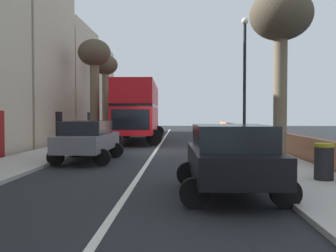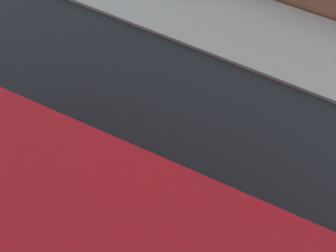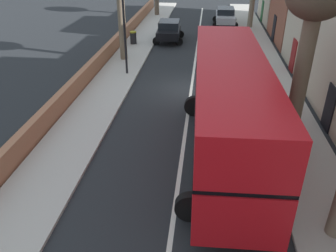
{
  "view_description": "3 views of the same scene",
  "coord_description": "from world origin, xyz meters",
  "px_view_note": "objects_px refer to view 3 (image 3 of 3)",
  "views": [
    {
      "loc": [
        1.3,
        -19.51,
        1.95
      ],
      "look_at": [
        0.48,
        5.5,
        1.14
      ],
      "focal_mm": 39.71,
      "sensor_mm": 36.0,
      "label": 1
    },
    {
      "loc": [
        -0.87,
        7.39,
        5.95
      ],
      "look_at": [
        0.86,
        8.22,
        0.92
      ],
      "focal_mm": 27.17,
      "sensor_mm": 36.0,
      "label": 2
    },
    {
      "loc": [
        -0.75,
        18.84,
        7.84
      ],
      "look_at": [
        0.56,
        7.24,
        1.45
      ],
      "focal_mm": 36.72,
      "sensor_mm": 36.0,
      "label": 3
    }
  ],
  "objects_px": {
    "parked_car_black_right_1": "(169,30)",
    "street_tree_left_4": "(314,13)",
    "double_decker_bus": "(229,104)",
    "parked_car_silver_left_2": "(225,16)",
    "lamppost_right": "(124,15)",
    "parked_car_grey_left_0": "(232,54)",
    "litter_bin_right": "(133,37)"
  },
  "relations": [
    {
      "from": "parked_car_silver_left_2",
      "to": "litter_bin_right",
      "type": "height_order",
      "value": "parked_car_silver_left_2"
    },
    {
      "from": "parked_car_black_right_1",
      "to": "double_decker_bus",
      "type": "bearing_deg",
      "value": 103.42
    },
    {
      "from": "parked_car_silver_left_2",
      "to": "lamppost_right",
      "type": "bearing_deg",
      "value": 66.25
    },
    {
      "from": "parked_car_grey_left_0",
      "to": "litter_bin_right",
      "type": "height_order",
      "value": "parked_car_grey_left_0"
    },
    {
      "from": "parked_car_grey_left_0",
      "to": "street_tree_left_4",
      "type": "distance_m",
      "value": 11.1
    },
    {
      "from": "parked_car_silver_left_2",
      "to": "litter_bin_right",
      "type": "relative_size",
      "value": 4.4
    },
    {
      "from": "double_decker_bus",
      "to": "street_tree_left_4",
      "type": "height_order",
      "value": "street_tree_left_4"
    },
    {
      "from": "parked_car_silver_left_2",
      "to": "parked_car_grey_left_0",
      "type": "bearing_deg",
      "value": 90.01
    },
    {
      "from": "double_decker_bus",
      "to": "parked_car_silver_left_2",
      "type": "xyz_separation_m",
      "value": [
        -0.8,
        -24.42,
        -1.4
      ]
    },
    {
      "from": "street_tree_left_4",
      "to": "litter_bin_right",
      "type": "relative_size",
      "value": 6.78
    },
    {
      "from": "parked_car_black_right_1",
      "to": "parked_car_silver_left_2",
      "type": "relative_size",
      "value": 0.89
    },
    {
      "from": "double_decker_bus",
      "to": "parked_car_black_right_1",
      "type": "bearing_deg",
      "value": -76.58
    },
    {
      "from": "parked_car_grey_left_0",
      "to": "double_decker_bus",
      "type": "bearing_deg",
      "value": 85.94
    },
    {
      "from": "parked_car_silver_left_2",
      "to": "lamppost_right",
      "type": "height_order",
      "value": "lamppost_right"
    },
    {
      "from": "parked_car_silver_left_2",
      "to": "street_tree_left_4",
      "type": "distance_m",
      "value": 23.59
    },
    {
      "from": "double_decker_bus",
      "to": "street_tree_left_4",
      "type": "xyz_separation_m",
      "value": [
        -2.82,
        -1.36,
        3.13
      ]
    },
    {
      "from": "parked_car_silver_left_2",
      "to": "street_tree_left_4",
      "type": "height_order",
      "value": "street_tree_left_4"
    },
    {
      "from": "double_decker_bus",
      "to": "parked_car_silver_left_2",
      "type": "height_order",
      "value": "double_decker_bus"
    },
    {
      "from": "double_decker_bus",
      "to": "lamppost_right",
      "type": "relative_size",
      "value": 1.72
    },
    {
      "from": "parked_car_black_right_1",
      "to": "litter_bin_right",
      "type": "relative_size",
      "value": 3.92
    },
    {
      "from": "double_decker_bus",
      "to": "parked_car_black_right_1",
      "type": "height_order",
      "value": "double_decker_bus"
    },
    {
      "from": "parked_car_grey_left_0",
      "to": "litter_bin_right",
      "type": "relative_size",
      "value": 4.45
    },
    {
      "from": "parked_car_silver_left_2",
      "to": "lamppost_right",
      "type": "relative_size",
      "value": 0.71
    },
    {
      "from": "double_decker_bus",
      "to": "litter_bin_right",
      "type": "relative_size",
      "value": 10.7
    },
    {
      "from": "parked_car_black_right_1",
      "to": "parked_car_silver_left_2",
      "type": "bearing_deg",
      "value": -126.31
    },
    {
      "from": "double_decker_bus",
      "to": "parked_car_grey_left_0",
      "type": "height_order",
      "value": "double_decker_bus"
    },
    {
      "from": "street_tree_left_4",
      "to": "lamppost_right",
      "type": "height_order",
      "value": "street_tree_left_4"
    },
    {
      "from": "double_decker_bus",
      "to": "street_tree_left_4",
      "type": "distance_m",
      "value": 4.43
    },
    {
      "from": "parked_car_black_right_1",
      "to": "street_tree_left_4",
      "type": "bearing_deg",
      "value": 113.37
    },
    {
      "from": "parked_car_grey_left_0",
      "to": "street_tree_left_4",
      "type": "bearing_deg",
      "value": 101.5
    },
    {
      "from": "double_decker_bus",
      "to": "parked_car_silver_left_2",
      "type": "bearing_deg",
      "value": -91.88
    },
    {
      "from": "parked_car_black_right_1",
      "to": "lamppost_right",
      "type": "bearing_deg",
      "value": 78.25
    }
  ]
}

